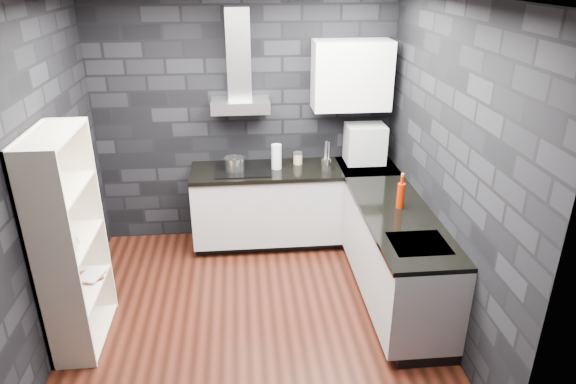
{
  "coord_description": "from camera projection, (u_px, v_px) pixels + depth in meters",
  "views": [
    {
      "loc": [
        -0.05,
        -3.79,
        2.9
      ],
      "look_at": [
        0.35,
        0.45,
        1.0
      ],
      "focal_mm": 32.0,
      "sensor_mm": 36.0,
      "label": 1
    }
  ],
  "objects": [
    {
      "name": "book_red",
      "position": [
        80.0,
        269.0,
        4.28
      ],
      "size": [
        0.15,
        0.09,
        0.21
      ],
      "primitive_type": "imported",
      "rotation": [
        0.0,
        0.0,
        0.52
      ],
      "color": "maroon",
      "rests_on": "bookshelf"
    },
    {
      "name": "wall_right",
      "position": [
        447.0,
        169.0,
        4.22
      ],
      "size": [
        0.05,
        3.2,
        2.7
      ],
      "primitive_type": "cube",
      "color": "black",
      "rests_on": "ground"
    },
    {
      "name": "pot",
      "position": [
        235.0,
        164.0,
        5.38
      ],
      "size": [
        0.2,
        0.2,
        0.12
      ],
      "primitive_type": "cylinder",
      "rotation": [
        0.0,
        0.0,
        -0.01
      ],
      "color": "silver",
      "rests_on": "cooktop"
    },
    {
      "name": "wall_back",
      "position": [
        246.0,
        120.0,
        5.55
      ],
      "size": [
        3.2,
        0.05,
        2.7
      ],
      "primitive_type": "cube",
      "color": "black",
      "rests_on": "ground"
    },
    {
      "name": "wall_left",
      "position": [
        38.0,
        184.0,
        3.94
      ],
      "size": [
        0.05,
        3.2,
        2.7
      ],
      "primitive_type": "cube",
      "color": "black",
      "rests_on": "ground"
    },
    {
      "name": "counter_back_cab",
      "position": [
        294.0,
        203.0,
        5.66
      ],
      "size": [
        2.2,
        0.6,
        0.76
      ],
      "primitive_type": "cube",
      "color": "silver",
      "rests_on": "ground"
    },
    {
      "name": "counter_back_top",
      "position": [
        295.0,
        170.0,
        5.48
      ],
      "size": [
        2.2,
        0.62,
        0.04
      ],
      "primitive_type": "cube",
      "color": "black",
      "rests_on": "counter_back_cab"
    },
    {
      "name": "toekick_right",
      "position": [
        396.0,
        295.0,
        4.81
      ],
      "size": [
        0.5,
        1.78,
        0.1
      ],
      "primitive_type": "cube",
      "color": "black",
      "rests_on": "ground"
    },
    {
      "name": "fruit_bowl",
      "position": [
        65.0,
        246.0,
        3.89
      ],
      "size": [
        0.31,
        0.31,
        0.06
      ],
      "primitive_type": "imported",
      "rotation": [
        0.0,
        0.0,
        0.43
      ],
      "color": "white",
      "rests_on": "bookshelf"
    },
    {
      "name": "storage_jar",
      "position": [
        298.0,
        159.0,
        5.57
      ],
      "size": [
        0.11,
        0.11,
        0.12
      ],
      "primitive_type": "cylinder",
      "rotation": [
        0.0,
        0.0,
        0.22
      ],
      "color": "tan",
      "rests_on": "counter_back_top"
    },
    {
      "name": "glass_vase",
      "position": [
        276.0,
        157.0,
        5.42
      ],
      "size": [
        0.13,
        0.13,
        0.26
      ],
      "primitive_type": "cylinder",
      "rotation": [
        0.0,
        0.0,
        0.27
      ],
      "color": "silver",
      "rests_on": "counter_back_top"
    },
    {
      "name": "counter_corner_top",
      "position": [
        368.0,
        167.0,
        5.56
      ],
      "size": [
        0.62,
        0.62,
        0.04
      ],
      "primitive_type": "cube",
      "color": "black",
      "rests_on": "counter_right_cab"
    },
    {
      "name": "wall_front",
      "position": [
        258.0,
        297.0,
        2.6
      ],
      "size": [
        3.2,
        0.05,
        2.7
      ],
      "primitive_type": "cube",
      "color": "black",
      "rests_on": "ground"
    },
    {
      "name": "appliance_garage",
      "position": [
        365.0,
        144.0,
        5.52
      ],
      "size": [
        0.41,
        0.32,
        0.41
      ],
      "primitive_type": "cube",
      "rotation": [
        0.0,
        0.0,
        -0.0
      ],
      "color": "#ADB1B5",
      "rests_on": "counter_back_top"
    },
    {
      "name": "hood_body",
      "position": [
        240.0,
        106.0,
        5.29
      ],
      "size": [
        0.6,
        0.34,
        0.12
      ],
      "primitive_type": "cube",
      "color": "silver",
      "rests_on": "wall_back"
    },
    {
      "name": "book_second",
      "position": [
        81.0,
        263.0,
        4.32
      ],
      "size": [
        0.17,
        0.07,
        0.24
      ],
      "primitive_type": "imported",
      "rotation": [
        0.0,
        0.0,
        -0.29
      ],
      "color": "#B2B2B2",
      "rests_on": "bookshelf"
    },
    {
      "name": "sink_rim",
      "position": [
        419.0,
        244.0,
        4.01
      ],
      "size": [
        0.44,
        0.4,
        0.01
      ],
      "primitive_type": "cube",
      "color": "silver",
      "rests_on": "counter_right_top"
    },
    {
      "name": "bookshelf",
      "position": [
        70.0,
        243.0,
        4.01
      ],
      "size": [
        0.45,
        0.84,
        1.8
      ],
      "primitive_type": "cube",
      "rotation": [
        0.0,
        0.0,
        -0.14
      ],
      "color": "beige",
      "rests_on": "ground"
    },
    {
      "name": "ground",
      "position": [
        254.0,
        315.0,
        4.63
      ],
      "size": [
        3.2,
        3.2,
        0.0
      ],
      "primitive_type": "plane",
      "color": "#3D180F"
    },
    {
      "name": "toekick_back",
      "position": [
        294.0,
        236.0,
        5.87
      ],
      "size": [
        2.18,
        0.5,
        0.1
      ],
      "primitive_type": "cube",
      "color": "black",
      "rests_on": "ground"
    },
    {
      "name": "upper_cabinet",
      "position": [
        352.0,
        75.0,
        5.26
      ],
      "size": [
        0.8,
        0.35,
        0.7
      ],
      "primitive_type": "cube",
      "color": "white",
      "rests_on": "wall_back"
    },
    {
      "name": "hood_chimney",
      "position": [
        238.0,
        54.0,
        5.14
      ],
      "size": [
        0.24,
        0.2,
        0.9
      ],
      "primitive_type": "cube",
      "color": "silver",
      "rests_on": "hood_body"
    },
    {
      "name": "counter_right_top",
      "position": [
        399.0,
        217.0,
        4.47
      ],
      "size": [
        0.62,
        1.8,
        0.04
      ],
      "primitive_type": "cube",
      "color": "black",
      "rests_on": "counter_right_cab"
    },
    {
      "name": "cooktop",
      "position": [
        243.0,
        169.0,
        5.44
      ],
      "size": [
        0.58,
        0.5,
        0.01
      ],
      "primitive_type": "cube",
      "color": "black",
      "rests_on": "counter_back_top"
    },
    {
      "name": "counter_right_cab",
      "position": [
        396.0,
        256.0,
        4.63
      ],
      "size": [
        0.6,
        1.8,
        0.76
      ],
      "primitive_type": "cube",
      "color": "silver",
      "rests_on": "ground"
    },
    {
      "name": "red_bottle",
      "position": [
        401.0,
        196.0,
        4.55
      ],
      "size": [
        0.08,
        0.08,
        0.23
      ],
      "primitive_type": "cylinder",
      "rotation": [
        0.0,
        0.0,
        0.28
      ],
      "color": "#9B1B01",
      "rests_on": "counter_right_top"
    },
    {
      "name": "utensil_crock",
      "position": [
        326.0,
        164.0,
        5.4
      ],
      "size": [
        0.12,
        0.12,
        0.13
      ],
      "primitive_type": "cylinder",
      "rotation": [
        0.0,
        0.0,
        -0.21
      ],
      "color": "silver",
      "rests_on": "counter_back_top"
    }
  ]
}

